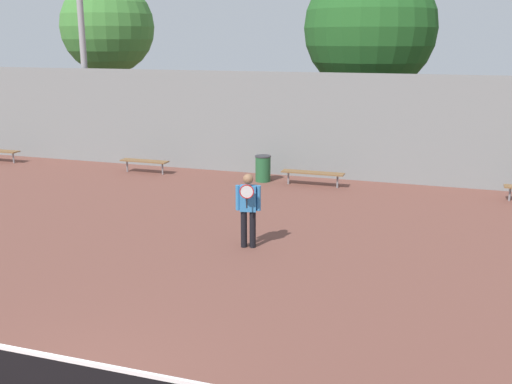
# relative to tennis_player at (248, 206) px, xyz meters

# --- Properties ---
(tennis_player) EXTENTS (0.54, 0.46, 1.67)m
(tennis_player) POSITION_rel_tennis_player_xyz_m (0.00, 0.00, 0.00)
(tennis_player) COLOR black
(tennis_player) RESTS_ON ground_plane
(bench_courtside_near) EXTENTS (1.98, 0.40, 0.45)m
(bench_courtside_near) POSITION_rel_tennis_player_xyz_m (0.04, 6.09, -0.54)
(bench_courtside_near) COLOR brown
(bench_courtside_near) RESTS_ON ground_plane
(bench_adjacent_court) EXTENTS (1.71, 0.40, 0.45)m
(bench_adjacent_court) POSITION_rel_tennis_player_xyz_m (-5.91, 6.09, -0.54)
(bench_adjacent_court) COLOR brown
(bench_adjacent_court) RESTS_ON ground_plane
(trash_bin) EXTENTS (0.52, 0.52, 0.85)m
(trash_bin) POSITION_rel_tennis_player_xyz_m (-1.64, 6.21, -0.52)
(trash_bin) COLOR #235B33
(trash_bin) RESTS_ON ground_plane
(back_fence) EXTENTS (29.78, 0.06, 3.47)m
(back_fence) POSITION_rel_tennis_player_xyz_m (-0.44, 7.33, 0.78)
(back_fence) COLOR gray
(back_fence) RESTS_ON ground_plane
(tree_green_tall) EXTENTS (4.97, 4.97, 7.40)m
(tree_green_tall) POSITION_rel_tennis_player_xyz_m (0.87, 11.56, 3.95)
(tree_green_tall) COLOR brown
(tree_green_tall) RESTS_ON ground_plane
(tree_dark_dense) EXTENTS (4.11, 4.11, 7.09)m
(tree_dark_dense) POSITION_rel_tennis_player_xyz_m (-10.73, 12.00, 4.06)
(tree_dark_dense) COLOR brown
(tree_dark_dense) RESTS_ON ground_plane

